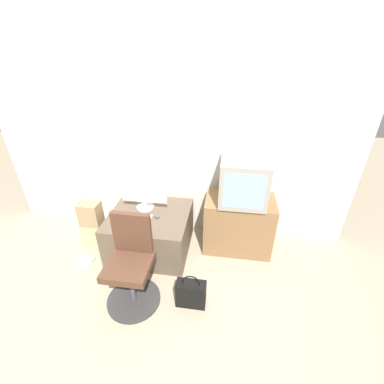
{
  "coord_description": "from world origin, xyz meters",
  "views": [
    {
      "loc": [
        0.7,
        -1.55,
        2.19
      ],
      "look_at": [
        0.33,
        0.96,
        0.75
      ],
      "focal_mm": 24.0,
      "sensor_mm": 36.0,
      "label": 1
    }
  ],
  "objects_px": {
    "office_chair": "(131,268)",
    "mouse": "(157,217)",
    "keyboard": "(137,217)",
    "crt_tv": "(244,180)",
    "main_monitor": "(144,194)",
    "handbag": "(191,293)",
    "book": "(85,262)",
    "cardboard_box_lower": "(95,235)"
  },
  "relations": [
    {
      "from": "cardboard_box_lower",
      "to": "keyboard",
      "type": "bearing_deg",
      "value": -1.22
    },
    {
      "from": "main_monitor",
      "to": "cardboard_box_lower",
      "type": "bearing_deg",
      "value": -163.35
    },
    {
      "from": "keyboard",
      "to": "mouse",
      "type": "relative_size",
      "value": 5.5
    },
    {
      "from": "main_monitor",
      "to": "crt_tv",
      "type": "bearing_deg",
      "value": 3.03
    },
    {
      "from": "mouse",
      "to": "crt_tv",
      "type": "relative_size",
      "value": 0.12
    },
    {
      "from": "handbag",
      "to": "book",
      "type": "relative_size",
      "value": 2.11
    },
    {
      "from": "keyboard",
      "to": "book",
      "type": "relative_size",
      "value": 1.85
    },
    {
      "from": "main_monitor",
      "to": "mouse",
      "type": "height_order",
      "value": "main_monitor"
    },
    {
      "from": "keyboard",
      "to": "cardboard_box_lower",
      "type": "xyz_separation_m",
      "value": [
        -0.58,
        0.01,
        -0.34
      ]
    },
    {
      "from": "keyboard",
      "to": "mouse",
      "type": "height_order",
      "value": "mouse"
    },
    {
      "from": "handbag",
      "to": "cardboard_box_lower",
      "type": "bearing_deg",
      "value": 152.95
    },
    {
      "from": "keyboard",
      "to": "crt_tv",
      "type": "relative_size",
      "value": 0.66
    },
    {
      "from": "mouse",
      "to": "book",
      "type": "relative_size",
      "value": 0.34
    },
    {
      "from": "office_chair",
      "to": "cardboard_box_lower",
      "type": "height_order",
      "value": "office_chair"
    },
    {
      "from": "cardboard_box_lower",
      "to": "main_monitor",
      "type": "bearing_deg",
      "value": 16.65
    },
    {
      "from": "crt_tv",
      "to": "cardboard_box_lower",
      "type": "height_order",
      "value": "crt_tv"
    },
    {
      "from": "office_chair",
      "to": "cardboard_box_lower",
      "type": "bearing_deg",
      "value": 137.95
    },
    {
      "from": "main_monitor",
      "to": "office_chair",
      "type": "height_order",
      "value": "office_chair"
    },
    {
      "from": "mouse",
      "to": "handbag",
      "type": "height_order",
      "value": "mouse"
    },
    {
      "from": "main_monitor",
      "to": "book",
      "type": "xyz_separation_m",
      "value": [
        -0.62,
        -0.49,
        -0.69
      ]
    },
    {
      "from": "mouse",
      "to": "office_chair",
      "type": "relative_size",
      "value": 0.07
    },
    {
      "from": "office_chair",
      "to": "handbag",
      "type": "xyz_separation_m",
      "value": [
        0.56,
        0.0,
        -0.25
      ]
    },
    {
      "from": "office_chair",
      "to": "mouse",
      "type": "bearing_deg",
      "value": 83.89
    },
    {
      "from": "crt_tv",
      "to": "keyboard",
      "type": "bearing_deg",
      "value": -167.51
    },
    {
      "from": "main_monitor",
      "to": "crt_tv",
      "type": "height_order",
      "value": "crt_tv"
    },
    {
      "from": "keyboard",
      "to": "handbag",
      "type": "height_order",
      "value": "keyboard"
    },
    {
      "from": "office_chair",
      "to": "cardboard_box_lower",
      "type": "distance_m",
      "value": 1.02
    },
    {
      "from": "handbag",
      "to": "office_chair",
      "type": "bearing_deg",
      "value": -180.0
    },
    {
      "from": "keyboard",
      "to": "cardboard_box_lower",
      "type": "bearing_deg",
      "value": 178.78
    },
    {
      "from": "keyboard",
      "to": "office_chair",
      "type": "bearing_deg",
      "value": -76.75
    },
    {
      "from": "crt_tv",
      "to": "cardboard_box_lower",
      "type": "xyz_separation_m",
      "value": [
        -1.74,
        -0.24,
        -0.76
      ]
    },
    {
      "from": "mouse",
      "to": "handbag",
      "type": "relative_size",
      "value": 0.16
    },
    {
      "from": "office_chair",
      "to": "main_monitor",
      "type": "bearing_deg",
      "value": 97.98
    },
    {
      "from": "crt_tv",
      "to": "book",
      "type": "xyz_separation_m",
      "value": [
        -1.74,
        -0.55,
        -0.92
      ]
    },
    {
      "from": "main_monitor",
      "to": "cardboard_box_lower",
      "type": "relative_size",
      "value": 1.65
    },
    {
      "from": "book",
      "to": "handbag",
      "type": "bearing_deg",
      "value": -15.38
    },
    {
      "from": "main_monitor",
      "to": "keyboard",
      "type": "distance_m",
      "value": 0.28
    },
    {
      "from": "keyboard",
      "to": "office_chair",
      "type": "distance_m",
      "value": 0.68
    },
    {
      "from": "handbag",
      "to": "crt_tv",
      "type": "bearing_deg",
      "value": 64.16
    },
    {
      "from": "main_monitor",
      "to": "keyboard",
      "type": "bearing_deg",
      "value": -99.92
    },
    {
      "from": "crt_tv",
      "to": "handbag",
      "type": "height_order",
      "value": "crt_tv"
    },
    {
      "from": "keyboard",
      "to": "office_chair",
      "type": "relative_size",
      "value": 0.36
    }
  ]
}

